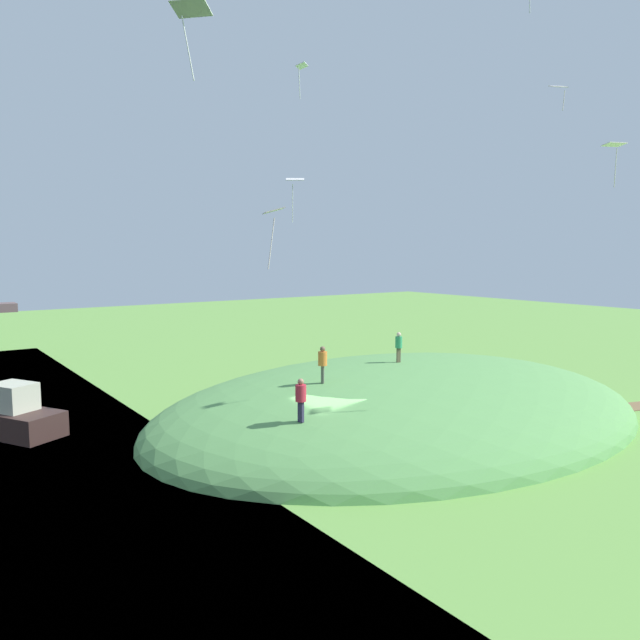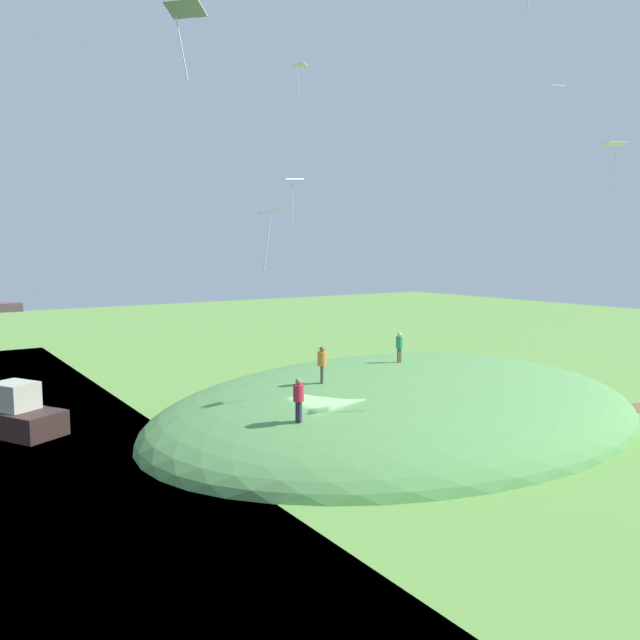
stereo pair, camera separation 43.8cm
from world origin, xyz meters
The scene contains 12 objects.
ground_plane centered at (0.00, 0.00, 0.00)m, with size 160.00×160.00×0.00m, color #679C45.
grass_hill centered at (6.91, 2.49, 0.00)m, with size 29.11×20.94×5.89m, color #5B9751.
boat_on_lake centered at (-11.52, 11.84, 0.85)m, with size 5.42×7.36×3.55m.
person_walking_path centered at (6.94, 2.97, 3.99)m, with size 0.46×0.46×1.66m.
person_near_shore centered at (-2.23, -1.22, 3.17)m, with size 0.54×0.54×1.81m.
person_watching_kites centered at (1.10, 1.94, 3.81)m, with size 0.62×0.62×1.78m.
kite_0 centered at (8.53, -5.23, 16.03)m, with size 0.84×0.74×1.13m.
kite_1 centered at (8.60, -7.83, 13.18)m, with size 0.98×0.84×1.77m.
kite_2 centered at (-8.14, -4.56, 15.83)m, with size 1.25×1.27×2.21m.
kite_5 centered at (0.55, 3.49, 12.29)m, with size 1.06×0.98×2.12m.
kite_7 centered at (-0.81, 0.80, 16.70)m, with size 0.74×0.71×1.52m.
kite_8 centered at (-4.79, -3.46, 10.29)m, with size 1.04×1.21×2.10m.
Camera 2 is at (-15.39, -22.09, 9.01)m, focal length 34.59 mm.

